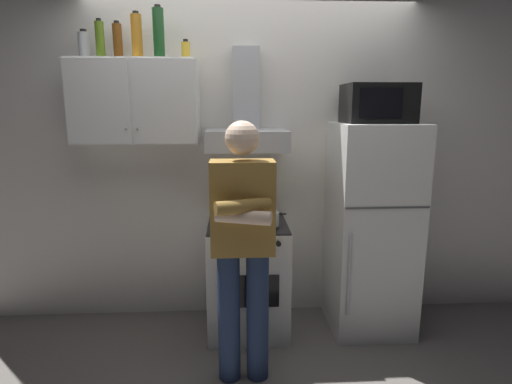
# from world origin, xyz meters

# --- Properties ---
(ground_plane) EXTENTS (7.00, 7.00, 0.00)m
(ground_plane) POSITION_xyz_m (0.00, 0.00, 0.00)
(ground_plane) COLOR slate
(back_wall_tiled) EXTENTS (4.80, 0.10, 2.70)m
(back_wall_tiled) POSITION_xyz_m (0.00, 0.60, 1.35)
(back_wall_tiled) COLOR silver
(back_wall_tiled) RESTS_ON ground_plane
(upper_cabinet) EXTENTS (0.90, 0.37, 0.60)m
(upper_cabinet) POSITION_xyz_m (-0.85, 0.37, 1.75)
(upper_cabinet) COLOR white
(stove_oven) EXTENTS (0.60, 0.62, 0.87)m
(stove_oven) POSITION_xyz_m (-0.05, 0.25, 0.43)
(stove_oven) COLOR white
(stove_oven) RESTS_ON ground_plane
(range_hood) EXTENTS (0.60, 0.44, 0.75)m
(range_hood) POSITION_xyz_m (-0.05, 0.38, 1.60)
(range_hood) COLOR #B7BABF
(refrigerator) EXTENTS (0.60, 0.62, 1.60)m
(refrigerator) POSITION_xyz_m (0.90, 0.25, 0.80)
(refrigerator) COLOR white
(refrigerator) RESTS_ON ground_plane
(microwave) EXTENTS (0.48, 0.37, 0.28)m
(microwave) POSITION_xyz_m (0.90, 0.27, 1.74)
(microwave) COLOR black
(microwave) RESTS_ON refrigerator
(person_standing) EXTENTS (0.38, 0.33, 1.64)m
(person_standing) POSITION_xyz_m (-0.10, -0.36, 0.90)
(person_standing) COLOR navy
(person_standing) RESTS_ON ground_plane
(cooking_pot) EXTENTS (0.29, 0.19, 0.10)m
(cooking_pot) POSITION_xyz_m (0.08, 0.13, 0.92)
(cooking_pot) COLOR #B7BABF
(cooking_pot) RESTS_ON stove_oven
(bottle_spice_jar) EXTENTS (0.06, 0.06, 0.14)m
(bottle_spice_jar) POSITION_xyz_m (-0.49, 0.41, 2.11)
(bottle_spice_jar) COLOR gold
(bottle_spice_jar) RESTS_ON upper_cabinet
(bottle_wine_green) EXTENTS (0.08, 0.08, 0.36)m
(bottle_wine_green) POSITION_xyz_m (-0.66, 0.35, 2.22)
(bottle_wine_green) COLOR #19471E
(bottle_wine_green) RESTS_ON upper_cabinet
(bottle_beer_brown) EXTENTS (0.07, 0.07, 0.26)m
(bottle_beer_brown) POSITION_xyz_m (-0.97, 0.42, 2.17)
(bottle_beer_brown) COLOR brown
(bottle_beer_brown) RESTS_ON upper_cabinet
(bottle_liquor_amber) EXTENTS (0.08, 0.08, 0.32)m
(bottle_liquor_amber) POSITION_xyz_m (-0.82, 0.36, 2.20)
(bottle_liquor_amber) COLOR #B7721E
(bottle_liquor_amber) RESTS_ON upper_cabinet
(bottle_olive_oil) EXTENTS (0.06, 0.06, 0.27)m
(bottle_olive_oil) POSITION_xyz_m (-1.07, 0.36, 2.18)
(bottle_olive_oil) COLOR #4C6B19
(bottle_olive_oil) RESTS_ON upper_cabinet
(bottle_canister_steel) EXTENTS (0.08, 0.08, 0.20)m
(bottle_canister_steel) POSITION_xyz_m (-1.20, 0.41, 2.15)
(bottle_canister_steel) COLOR #B2B5BA
(bottle_canister_steel) RESTS_ON upper_cabinet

